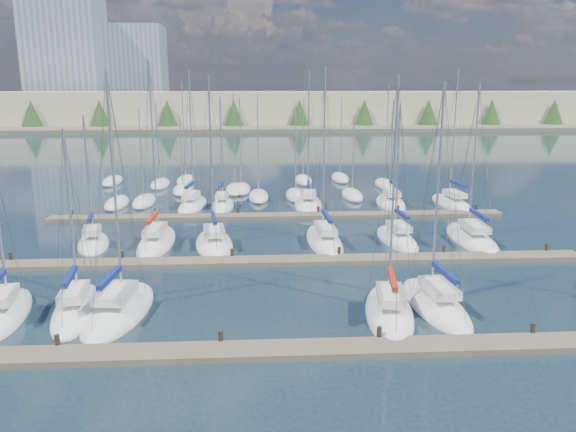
{
  "coord_description": "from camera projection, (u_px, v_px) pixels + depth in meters",
  "views": [
    {
      "loc": [
        -2.13,
        -23.03,
        12.95
      ],
      "look_at": [
        0.0,
        14.0,
        4.0
      ],
      "focal_mm": 35.0,
      "sensor_mm": 36.0,
      "label": 1
    }
  ],
  "objects": [
    {
      "name": "sailboat_e",
      "position": [
        435.0,
        304.0,
        32.94
      ],
      "size": [
        3.3,
        8.79,
        13.67
      ],
      "rotation": [
        0.0,
        0.0,
        0.06
      ],
      "color": "white",
      "rests_on": "ground"
    },
    {
      "name": "sailboat_p",
      "position": [
        308.0,
        204.0,
        59.77
      ],
      "size": [
        3.61,
        8.97,
        14.71
      ],
      "rotation": [
        0.0,
        0.0,
        -0.08
      ],
      "color": "white",
      "rests_on": "ground"
    },
    {
      "name": "sailboat_i",
      "position": [
        157.0,
        242.0,
        45.68
      ],
      "size": [
        2.78,
        9.53,
        15.32
      ],
      "rotation": [
        0.0,
        0.0,
        -0.01
      ],
      "color": "white",
      "rests_on": "ground"
    },
    {
      "name": "sailboat_c",
      "position": [
        119.0,
        310.0,
        32.15
      ],
      "size": [
        3.98,
        8.91,
        14.32
      ],
      "rotation": [
        0.0,
        0.0,
        -0.09
      ],
      "color": "white",
      "rests_on": "ground"
    },
    {
      "name": "sailboat_d",
      "position": [
        389.0,
        311.0,
        31.89
      ],
      "size": [
        3.96,
        8.9,
        14.0
      ],
      "rotation": [
        0.0,
        0.0,
        -0.15
      ],
      "color": "white",
      "rests_on": "ground"
    },
    {
      "name": "distant_boats",
      "position": [
        238.0,
        189.0,
        67.67
      ],
      "size": [
        36.93,
        20.75,
        13.3
      ],
      "color": "#9EA0A5",
      "rests_on": "ground"
    },
    {
      "name": "sailboat_m",
      "position": [
        471.0,
        239.0,
        46.68
      ],
      "size": [
        3.38,
        9.93,
        13.48
      ],
      "rotation": [
        0.0,
        0.0,
        -0.03
      ],
      "color": "white",
      "rests_on": "ground"
    },
    {
      "name": "sailboat_h",
      "position": [
        93.0,
        243.0,
        45.26
      ],
      "size": [
        3.71,
        6.77,
        11.12
      ],
      "rotation": [
        0.0,
        0.0,
        0.21
      ],
      "color": "white",
      "rests_on": "ground"
    },
    {
      "name": "ground",
      "position": [
        270.0,
        170.0,
        83.74
      ],
      "size": [
        400.0,
        400.0,
        0.0
      ],
      "primitive_type": "plane",
      "color": "#1E303D",
      "rests_on": "ground"
    },
    {
      "name": "sailboat_b",
      "position": [
        77.0,
        309.0,
        32.22
      ],
      "size": [
        3.42,
        8.22,
        11.18
      ],
      "rotation": [
        0.0,
        0.0,
        0.12
      ],
      "color": "white",
      "rests_on": "ground"
    },
    {
      "name": "sailboat_r",
      "position": [
        452.0,
        204.0,
        59.92
      ],
      "size": [
        3.36,
        9.37,
        14.88
      ],
      "rotation": [
        0.0,
        0.0,
        0.07
      ],
      "color": "white",
      "rests_on": "ground"
    },
    {
      "name": "shoreline",
      "position": [
        218.0,
        100.0,
        168.37
      ],
      "size": [
        400.0,
        60.0,
        38.0
      ],
      "color": "#666B51",
      "rests_on": "ground"
    },
    {
      "name": "sailboat_l",
      "position": [
        397.0,
        239.0,
        46.58
      ],
      "size": [
        3.15,
        7.99,
        11.99
      ],
      "rotation": [
        0.0,
        0.0,
        0.08
      ],
      "color": "white",
      "rests_on": "ground"
    },
    {
      "name": "sailboat_j",
      "position": [
        214.0,
        243.0,
        45.26
      ],
      "size": [
        3.95,
        8.71,
        14.08
      ],
      "rotation": [
        0.0,
        0.0,
        0.12
      ],
      "color": "white",
      "rests_on": "ground"
    },
    {
      "name": "sailboat_q",
      "position": [
        391.0,
        203.0,
        60.37
      ],
      "size": [
        3.26,
        8.22,
        11.79
      ],
      "rotation": [
        0.0,
        0.0,
        -0.05
      ],
      "color": "white",
      "rests_on": "ground"
    },
    {
      "name": "dock_far",
      "position": [
        279.0,
        216.0,
        54.6
      ],
      "size": [
        44.0,
        1.93,
        1.1
      ],
      "color": "#6B5E4C",
      "rests_on": "ground"
    },
    {
      "name": "sailboat_n",
      "position": [
        193.0,
        205.0,
        59.19
      ],
      "size": [
        3.41,
        8.45,
        14.78
      ],
      "rotation": [
        0.0,
        0.0,
        -0.12
      ],
      "color": "white",
      "rests_on": "ground"
    },
    {
      "name": "sailboat_a",
      "position": [
        6.0,
        313.0,
        31.68
      ],
      "size": [
        3.52,
        7.86,
        11.1
      ],
      "rotation": [
        0.0,
        0.0,
        0.17
      ],
      "color": "white",
      "rests_on": "ground"
    },
    {
      "name": "sailboat_k",
      "position": [
        324.0,
        240.0,
        46.09
      ],
      "size": [
        2.99,
        9.92,
        14.74
      ],
      "rotation": [
        0.0,
        0.0,
        0.03
      ],
      "color": "white",
      "rests_on": "ground"
    },
    {
      "name": "sailboat_o",
      "position": [
        222.0,
        206.0,
        58.89
      ],
      "size": [
        2.57,
        6.41,
        12.17
      ],
      "rotation": [
        0.0,
        0.0,
        -0.04
      ],
      "color": "white",
      "rests_on": "ground"
    },
    {
      "name": "dock_mid",
      "position": [
        286.0,
        261.0,
        41.02
      ],
      "size": [
        44.0,
        1.93,
        1.1
      ],
      "color": "#6B5E4C",
      "rests_on": "ground"
    },
    {
      "name": "dock_near",
      "position": [
        302.0,
        350.0,
        27.43
      ],
      "size": [
        44.0,
        1.93,
        1.1
      ],
      "color": "#6B5E4C",
      "rests_on": "ground"
    }
  ]
}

